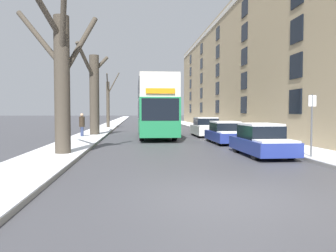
{
  "coord_description": "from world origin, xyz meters",
  "views": [
    {
      "loc": [
        -2.17,
        -7.16,
        1.94
      ],
      "look_at": [
        -0.2,
        12.64,
        1.07
      ],
      "focal_mm": 35.0,
      "sensor_mm": 36.0,
      "label": 1
    }
  ],
  "objects": [
    {
      "name": "sidewalk_right",
      "position": [
        5.67,
        53.0,
        0.08
      ],
      "size": [
        2.44,
        130.0,
        0.16
      ],
      "color": "gray",
      "rests_on": "ground"
    },
    {
      "name": "bare_tree_left_0",
      "position": [
        -5.32,
        7.2,
        3.49
      ],
      "size": [
        3.63,
        3.52,
        7.17
      ],
      "color": "#423A30",
      "rests_on": "ground"
    },
    {
      "name": "sidewalk_left",
      "position": [
        -5.67,
        53.0,
        0.08
      ],
      "size": [
        2.44,
        130.0,
        0.16
      ],
      "color": "gray",
      "rests_on": "ground"
    },
    {
      "name": "bare_tree_left_1",
      "position": [
        -5.4,
        19.0,
        3.48
      ],
      "size": [
        2.18,
        5.03,
        6.97
      ],
      "color": "#423A30",
      "rests_on": "ground"
    },
    {
      "name": "double_decker_bus",
      "position": [
        -0.66,
        17.8,
        2.47
      ],
      "size": [
        2.57,
        10.35,
        4.38
      ],
      "color": "#1E7A47",
      "rests_on": "ground"
    },
    {
      "name": "parked_car_0",
      "position": [
        3.35,
        6.74,
        0.65
      ],
      "size": [
        1.72,
        4.15,
        1.42
      ],
      "color": "navy",
      "rests_on": "ground"
    },
    {
      "name": "parked_car_2",
      "position": [
        3.35,
        18.08,
        0.69
      ],
      "size": [
        1.89,
        3.98,
        1.49
      ],
      "color": "silver",
      "rests_on": "ground"
    },
    {
      "name": "terrace_facade_right",
      "position": [
        11.38,
        28.39,
        6.26
      ],
      "size": [
        9.1,
        50.53,
        12.52
      ],
      "color": "tan",
      "rests_on": "ground"
    },
    {
      "name": "pedestrian_left_sidewalk",
      "position": [
        -6.03,
        16.99,
        1.0
      ],
      "size": [
        0.4,
        0.4,
        1.82
      ],
      "rotation": [
        0.0,
        0.0,
        5.07
      ],
      "color": "navy",
      "rests_on": "ground"
    },
    {
      "name": "bare_tree_left_2",
      "position": [
        -5.26,
        30.74,
        2.99
      ],
      "size": [
        1.61,
        4.03,
        6.44
      ],
      "color": "#423A30",
      "rests_on": "ground"
    },
    {
      "name": "ground_plane",
      "position": [
        0.0,
        0.0,
        0.0
      ],
      "size": [
        320.0,
        320.0,
        0.0
      ],
      "primitive_type": "plane",
      "color": "#424247"
    },
    {
      "name": "parked_car_1",
      "position": [
        3.35,
        12.47,
        0.62
      ],
      "size": [
        1.78,
        4.06,
        1.34
      ],
      "color": "navy",
      "rests_on": "ground"
    },
    {
      "name": "street_sign_post",
      "position": [
        4.75,
        5.1,
        1.5
      ],
      "size": [
        0.32,
        0.07,
        2.62
      ],
      "color": "#4C4F54",
      "rests_on": "ground"
    }
  ]
}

